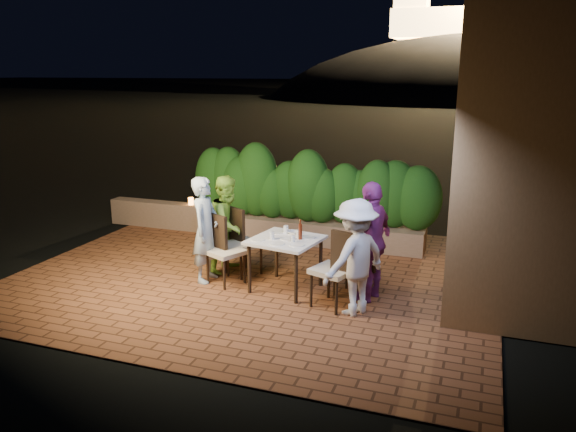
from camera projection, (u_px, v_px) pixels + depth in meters
The scene contains 31 objects.
ground at pixel (245, 285), 8.17m from camera, with size 400.00×400.00×0.00m, color black.
terrace_floor at pixel (258, 277), 8.64m from camera, with size 7.00×6.00×0.15m, color brown.
building_wall at pixel (523, 107), 8.18m from camera, with size 1.60×5.00×5.00m, color brown.
window_pane at pixel (463, 143), 8.11m from camera, with size 0.08×1.00×1.40m, color black.
window_frame at pixel (462, 143), 8.11m from camera, with size 0.06×1.15×1.55m, color black.
planter at pixel (307, 231), 10.14m from camera, with size 4.20×0.55×0.40m, color #7D644F.
hedge at pixel (307, 190), 9.96m from camera, with size 4.00×0.70×1.10m, color #174312, non-canonical shape.
parapet at pixel (163, 214), 11.11m from camera, with size 2.20×0.30×0.50m, color #7D644F.
hill at pixel (478, 135), 63.20m from camera, with size 52.00×40.00×22.00m, color black.
dining_table at pixel (286, 264), 7.88m from camera, with size 0.89×0.89×0.75m, color white, non-canonical shape.
plate_nw at pixel (258, 240), 7.73m from camera, with size 0.19×0.19×0.01m, color white.
plate_sw at pixel (278, 232), 8.08m from camera, with size 0.21×0.21×0.01m, color white.
plate_ne at pixel (297, 245), 7.49m from camera, with size 0.21×0.21×0.01m, color white.
plate_se at pixel (308, 237), 7.84m from camera, with size 0.21×0.21×0.01m, color white.
plate_centre at pixel (288, 239), 7.77m from camera, with size 0.21×0.21×0.01m, color white.
plate_front at pixel (277, 244), 7.53m from camera, with size 0.20×0.20×0.01m, color white.
glass_nw at pixel (272, 235), 7.75m from camera, with size 0.07×0.07×0.12m, color silver.
glass_sw at pixel (286, 230), 8.02m from camera, with size 0.07×0.07×0.12m, color silver.
glass_ne at pixel (293, 239), 7.60m from camera, with size 0.06×0.06×0.10m, color silver.
glass_se at pixel (299, 234), 7.84m from camera, with size 0.06×0.06×0.11m, color silver.
beer_bottle at pixel (300, 230), 7.72m from camera, with size 0.05×0.05×0.28m, color #4F1C0D, non-canonical shape.
bowl at pixel (293, 232), 8.01m from camera, with size 0.17×0.17×0.04m, color white.
chair_left_front at pixel (226, 250), 8.09m from camera, with size 0.46×0.46×1.00m, color black, non-canonical shape.
chair_left_back at pixel (243, 242), 8.47m from camera, with size 0.46×0.46×1.00m, color black, non-canonical shape.
chair_right_front at pixel (333, 268), 7.27m from camera, with size 0.49×0.49×1.05m, color black, non-canonical shape.
chair_right_back at pixel (351, 266), 7.67m from camera, with size 0.39×0.39×0.85m, color black, non-canonical shape.
diner_blue at pixel (206, 230), 8.13m from camera, with size 0.57×0.37×1.55m, color #A5C2D5.
diner_green at pixel (228, 224), 8.57m from camera, with size 0.72×0.56×1.49m, color #96D542.
diner_white at pixel (355, 257), 7.01m from camera, with size 0.97×0.56×1.49m, color silver.
diner_purple at pixel (372, 241), 7.46m from camera, with size 0.95×0.40×1.62m, color #7D2974.
parapet_lamp at pixel (191, 201), 10.82m from camera, with size 0.10×0.10×0.14m, color orange.
Camera 1 is at (3.16, -6.99, 3.01)m, focal length 35.00 mm.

